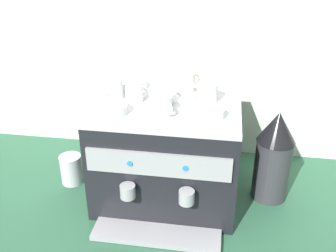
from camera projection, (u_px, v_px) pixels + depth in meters
The scene contains 14 objects.
ground_plane at pixel (168, 191), 1.66m from camera, with size 4.00×4.00×0.00m, color #28563D.
tiled_backsplash_wall at pixel (181, 58), 1.79m from camera, with size 2.80×0.03×0.96m, color silver.
espresso_machine at pixel (168, 151), 1.56m from camera, with size 0.56×0.57×0.42m.
ceramic_cup_0 at pixel (114, 89), 1.50m from camera, with size 0.10×0.06×0.08m.
ceramic_cup_1 at pixel (207, 92), 1.48m from camera, with size 0.12×0.08×0.07m.
ceramic_cup_2 at pixel (186, 82), 1.57m from camera, with size 0.11×0.10×0.08m.
ceramic_cup_3 at pixel (162, 105), 1.39m from camera, with size 0.09×0.10×0.06m.
ceramic_cup_4 at pixel (135, 94), 1.47m from camera, with size 0.08×0.09×0.06m.
ceramic_bowl_0 at pixel (212, 113), 1.36m from camera, with size 0.09×0.09×0.03m.
ceramic_bowl_1 at pixel (113, 109), 1.39m from camera, with size 0.11×0.11×0.03m.
ceramic_bowl_2 at pixel (163, 96), 1.49m from camera, with size 0.11×0.11×0.04m.
ceramic_bowl_3 at pixel (133, 85), 1.61m from camera, with size 0.11×0.11×0.03m.
coffee_grinder at pixel (274, 155), 1.54m from camera, with size 0.15×0.15×0.39m.
milk_pitcher at pixel (71, 169), 1.70m from camera, with size 0.10×0.10×0.13m, color #B7B7BC.
Camera 1 is at (0.21, -1.33, 1.01)m, focal length 40.92 mm.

